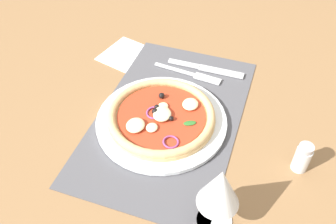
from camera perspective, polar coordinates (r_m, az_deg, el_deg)
ground_plane at (r=85.56cm, az=0.16°, el=-1.38°), size 190.00×140.00×2.40cm
placemat at (r=84.54cm, az=0.16°, el=-0.73°), size 51.10×31.21×0.40cm
plate at (r=82.71cm, az=-1.01°, el=-1.36°), size 29.07×29.07×1.01cm
pizza at (r=81.51cm, az=-1.03°, el=-0.60°), size 23.82×23.82×2.68cm
fork at (r=95.28cm, az=3.51°, el=5.85°), size 3.26×18.06×0.44cm
knife at (r=97.28cm, az=5.88°, el=6.67°), size 2.07×20.01×0.62cm
wine_glass at (r=61.28cm, az=7.93°, el=-11.70°), size 7.20×7.20×14.90cm
napkin at (r=103.13cm, az=-6.54°, el=8.82°), size 15.06×14.14×0.36cm
pepper_shaker at (r=77.64cm, az=19.93°, el=-6.59°), size 3.20×3.20×6.70cm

